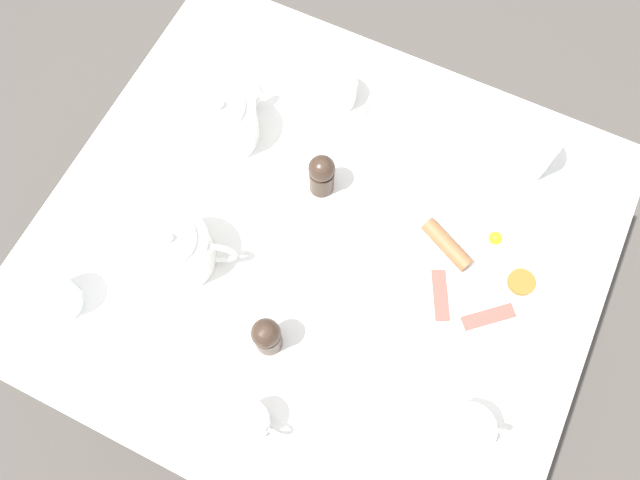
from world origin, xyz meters
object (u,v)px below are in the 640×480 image
teapot_near (177,250)px  water_glass_short (54,297)px  breakfast_plate (476,274)px  spoon_for_tea (217,36)px  teacup_with_saucer_left (467,430)px  water_glass_tall (532,153)px  creamer_jug (252,421)px  knife_by_plate (353,363)px  salt_grinder (265,335)px  pepper_grinder (322,174)px  teacup_with_saucer_right (336,92)px  teapot_far (225,121)px  fork_spare (330,258)px

teapot_near → water_glass_short: bearing=25.9°
breakfast_plate → spoon_for_tea: (-0.69, 0.27, -0.01)m
teacup_with_saucer_left → water_glass_tall: size_ratio=1.28×
water_glass_short → creamer_jug: size_ratio=0.97×
creamer_jug → knife_by_plate: creamer_jug is taller
water_glass_tall → water_glass_short: size_ratio=1.28×
water_glass_tall → salt_grinder: 0.61m
water_glass_short → spoon_for_tea: 0.64m
water_glass_short → pepper_grinder: (0.32, 0.41, 0.01)m
water_glass_tall → creamer_jug: water_glass_tall is taller
teacup_with_saucer_right → water_glass_tall: size_ratio=1.28×
teapot_far → teacup_with_saucer_right: bearing=151.8°
breakfast_plate → pepper_grinder: bearing=173.1°
teapot_far → fork_spare: (0.30, -0.15, -0.05)m
teapot_far → teacup_with_saucer_right: 0.23m
salt_grinder → fork_spare: (0.03, 0.19, -0.05)m
water_glass_short → salt_grinder: 0.38m
breakfast_plate → teapot_far: bearing=173.5°
teapot_far → spoon_for_tea: bearing=-130.2°
water_glass_short → spoon_for_tea: size_ratio=0.57×
teapot_far → water_glass_tall: bearing=124.1°
teapot_far → fork_spare: size_ratio=1.33×
teacup_with_saucer_right → pepper_grinder: size_ratio=1.34×
teapot_near → knife_by_plate: teapot_near is taller
knife_by_plate → fork_spare: same height
teacup_with_saucer_left → fork_spare: 0.38m
water_glass_short → salt_grinder: size_ratio=0.82×
water_glass_tall → knife_by_plate: 0.52m
teacup_with_saucer_right → fork_spare: (0.14, -0.32, -0.03)m
teapot_near → teacup_with_saucer_left: size_ratio=1.51×
salt_grinder → fork_spare: size_ratio=0.64×
teapot_far → water_glass_tall: (0.56, 0.19, 0.00)m
teapot_near → knife_by_plate: size_ratio=1.03×
knife_by_plate → water_glass_short: bearing=-166.0°
creamer_jug → fork_spare: 0.33m
teapot_far → knife_by_plate: (0.42, -0.31, -0.05)m
teapot_near → pepper_grinder: 0.30m
teapot_far → creamer_jug: bearing=48.4°
water_glass_tall → pepper_grinder: water_glass_tall is taller
water_glass_tall → water_glass_short: water_glass_tall is taller
teapot_far → creamer_jug: teapot_far is taller
teapot_far → teacup_with_saucer_right: size_ratio=1.55×
knife_by_plate → breakfast_plate: bearing=61.0°
creamer_jug → salt_grinder: (-0.05, 0.13, 0.02)m
pepper_grinder → fork_spare: size_ratio=0.64×
creamer_jug → pepper_grinder: 0.46m
salt_grinder → knife_by_plate: salt_grinder is taller
breakfast_plate → teacup_with_saucer_left: bearing=-73.2°
teacup_with_saucer_right → pepper_grinder: 0.20m
teacup_with_saucer_right → water_glass_short: bearing=-113.6°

